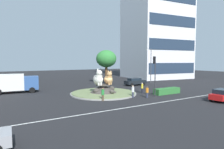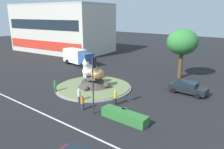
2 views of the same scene
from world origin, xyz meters
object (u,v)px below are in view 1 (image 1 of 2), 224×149
hatchback_near_shophouse (135,81)px  office_tower (156,26)px  cat_statue_white (98,79)px  parked_car_right (223,95)px  delivery_box_truck (14,83)px  litter_bin (162,91)px  streetlight_arm (150,64)px  pedestrian_white_shirt (133,91)px  cat_statue_calico (109,79)px  traffic_light_mast (155,69)px  pedestrian_orange_shirt (147,92)px  pedestrian_yellow_shirt (142,88)px  pedestrian_green_shirt (103,94)px  broadleaf_tree_behind_island (106,59)px

hatchback_near_shophouse → office_tower: bearing=36.2°
cat_statue_white → parked_car_right: bearing=49.8°
delivery_box_truck → litter_bin: size_ratio=8.14×
litter_bin → office_tower: bearing=48.2°
streetlight_arm → litter_bin: streetlight_arm is taller
delivery_box_truck → pedestrian_white_shirt: bearing=-36.7°
cat_statue_calico → delivery_box_truck: cat_statue_calico is taller
traffic_light_mast → pedestrian_orange_shirt: bearing=101.3°
streetlight_arm → pedestrian_white_shirt: size_ratio=4.66×
parked_car_right → pedestrian_white_shirt: bearing=132.1°
cat_statue_calico → pedestrian_yellow_shirt: size_ratio=1.34×
traffic_light_mast → office_tower: office_tower is taller
cat_statue_calico → pedestrian_yellow_shirt: (4.83, -2.36, -1.40)m
office_tower → parked_car_right: (-17.12, -29.97, -15.07)m
pedestrian_orange_shirt → delivery_box_truck: (-15.67, 14.08, 0.84)m
pedestrian_yellow_shirt → pedestrian_orange_shirt: bearing=-63.4°
delivery_box_truck → traffic_light_mast: bearing=-32.8°
cat_statue_white → pedestrian_white_shirt: size_ratio=1.53×
pedestrian_green_shirt → litter_bin: 10.66m
litter_bin → hatchback_near_shophouse: bearing=75.9°
cat_statue_white → pedestrian_white_shirt: bearing=39.8°
traffic_light_mast → parked_car_right: bearing=-137.8°
broadleaf_tree_behind_island → delivery_box_truck: size_ratio=1.04×
cat_statue_calico → pedestrian_green_shirt: (-3.31, -4.22, -1.40)m
cat_statue_calico → pedestrian_green_shirt: bearing=-29.6°
pedestrian_orange_shirt → pedestrian_white_shirt: bearing=-157.1°
pedestrian_green_shirt → litter_bin: (10.65, 0.05, -0.45)m
streetlight_arm → parked_car_right: size_ratio=1.89×
streetlight_arm → pedestrian_orange_shirt: streetlight_arm is taller
hatchback_near_shophouse → delivery_box_truck: size_ratio=0.64×
delivery_box_truck → broadleaf_tree_behind_island: bearing=17.0°
streetlight_arm → delivery_box_truck: 28.19m
broadleaf_tree_behind_island → hatchback_near_shophouse: broadleaf_tree_behind_island is taller
pedestrian_orange_shirt → pedestrian_white_shirt: pedestrian_white_shirt is taller
office_tower → pedestrian_white_shirt: size_ratio=18.65×
traffic_light_mast → pedestrian_white_shirt: 4.53m
pedestrian_yellow_shirt → hatchback_near_shophouse: 9.71m
broadleaf_tree_behind_island → parked_car_right: size_ratio=1.81×
pedestrian_orange_shirt → pedestrian_green_shirt: 6.43m
broadleaf_tree_behind_island → parked_car_right: bearing=-82.3°
office_tower → pedestrian_green_shirt: office_tower is taller
streetlight_arm → delivery_box_truck: size_ratio=1.08×
office_tower → pedestrian_yellow_shirt: (-22.04, -20.02, -14.99)m
cat_statue_calico → pedestrian_orange_shirt: cat_statue_calico is taller
pedestrian_green_shirt → office_tower: bearing=66.2°
cat_statue_white → pedestrian_orange_shirt: size_ratio=1.66×
pedestrian_yellow_shirt → delivery_box_truck: 20.62m
pedestrian_orange_shirt → litter_bin: 4.61m
cat_statue_white → pedestrian_yellow_shirt: 7.17m
broadleaf_tree_behind_island → pedestrian_yellow_shirt: broadleaf_tree_behind_island is taller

